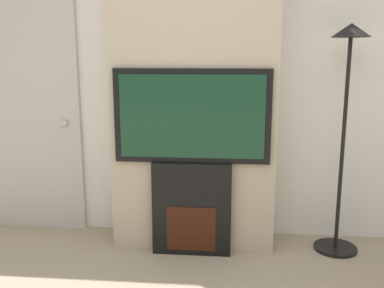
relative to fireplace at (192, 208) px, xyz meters
The scene contains 6 objects.
wall_back 1.08m from the fireplace, 90.00° to the left, with size 6.00×0.06×2.70m.
chimney_breast 1.01m from the fireplace, 90.00° to the left, with size 1.27×0.42×2.70m.
fireplace is the anchor object (origin of this frame).
television 0.72m from the fireplace, 90.00° to the right, with size 1.18×0.07×0.71m.
floor_lamp 1.44m from the fireplace, ahead, with size 0.34×0.34×1.77m.
entry_door 1.62m from the fireplace, 164.65° to the left, with size 0.86×0.09×2.01m.
Camera 1 is at (0.29, -1.57, 1.54)m, focal length 40.00 mm.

